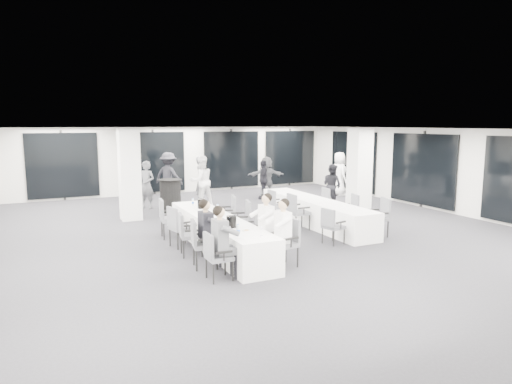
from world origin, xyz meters
The scene contains 43 objects.
room centered at (0.89, 1.11, 1.39)m, with size 14.04×16.04×2.84m.
column_left centered at (-2.80, 3.20, 1.40)m, with size 0.60×0.60×2.80m, color white.
column_right centered at (4.20, 1.00, 1.40)m, with size 0.60×0.60×2.80m, color white.
banquet_table_main centered at (-1.51, -1.06, 0.38)m, with size 0.90×5.00×0.75m, color white.
banquet_table_side centered at (1.97, 0.17, 0.38)m, with size 0.90×5.00×0.75m, color white.
cocktail_table centered at (-1.36, 3.92, 0.56)m, with size 0.79×0.79×1.10m.
chair_main_left_near centered at (-2.34, -3.14, 0.53)m, with size 0.47×0.53×0.92m.
chair_main_left_second centered at (-2.34, -2.30, 0.57)m, with size 0.58×0.62×1.00m.
chair_main_left_mid centered at (-2.34, -1.33, 0.55)m, with size 0.55×0.59×0.96m.
chair_main_left_fourth centered at (-2.34, -0.56, 0.56)m, with size 0.59×0.62×0.99m.
chair_main_left_far centered at (-2.35, 0.45, 0.58)m, with size 0.57×0.62×1.02m.
chair_main_right_near centered at (-0.67, -2.93, 0.57)m, with size 0.56×0.61×1.00m.
chair_main_right_second centered at (-0.68, -2.16, 0.51)m, with size 0.47×0.52×0.90m.
chair_main_right_mid centered at (-0.68, -1.25, 0.49)m, with size 0.51×0.54×0.86m.
chair_main_right_fourth centered at (-0.67, -0.60, 0.58)m, with size 0.62×0.65×1.01m.
chair_main_right_far centered at (-0.67, 0.37, 0.57)m, with size 0.62×0.65×1.01m.
chair_side_left_near centered at (1.15, -1.89, 0.51)m, with size 0.54×0.57×0.90m.
chair_side_left_mid centered at (1.14, -0.20, 0.58)m, with size 0.53×0.59×1.02m.
chair_side_left_far centered at (1.14, 1.05, 0.55)m, with size 0.49×0.55×0.96m.
chair_side_right_near centered at (2.81, -1.72, 0.58)m, with size 0.61×0.64×1.01m.
chair_side_right_mid centered at (2.80, -0.44, 0.53)m, with size 0.56×0.59×0.93m.
chair_side_right_far centered at (2.80, 1.05, 0.52)m, with size 0.49×0.54×0.92m.
seated_guest_a centered at (-2.17, -3.14, 0.81)m, with size 0.50×0.38×1.44m.
seated_guest_b centered at (-2.17, -2.31, 0.81)m, with size 0.50×0.38×1.44m.
seated_guest_c centered at (-0.84, -2.94, 0.81)m, with size 0.50×0.38×1.44m.
seated_guest_d centered at (-0.84, -2.16, 0.81)m, with size 0.50×0.38×1.44m.
standing_guest_a centered at (0.12, 5.04, 0.99)m, with size 0.72×0.58×1.99m, color #525559.
standing_guest_b centered at (-0.06, 4.55, 1.02)m, with size 0.99×0.60×2.04m, color white.
standing_guest_c centered at (-0.74, 6.57, 1.04)m, with size 1.34×0.68×2.08m, color black.
standing_guest_d centered at (2.63, 4.97, 0.87)m, with size 1.02×0.57×1.73m, color black.
standing_guest_e centered at (5.86, 4.45, 1.01)m, with size 0.98×0.59×2.02m, color white.
standing_guest_f centered at (3.03, 5.50, 0.92)m, with size 1.69×0.65×1.84m, color #525559.
standing_guest_g centered at (-1.96, 4.82, 0.95)m, with size 0.69×0.56×1.89m, color #525559.
standing_guest_h centered at (4.12, 2.43, 0.87)m, with size 0.83×0.51×1.73m, color black.
ice_bucket_near centered at (-1.61, -2.15, 0.87)m, with size 0.22×0.22×0.25m, color black.
ice_bucket_far centered at (-1.48, 0.24, 0.87)m, with size 0.22×0.22×0.25m, color black.
water_bottle_a centered at (-1.76, -2.88, 0.86)m, with size 0.07×0.07×0.23m, color silver.
water_bottle_b centered at (-1.32, -0.55, 0.86)m, with size 0.07×0.07×0.22m, color silver.
water_bottle_c centered at (-1.57, 0.72, 0.85)m, with size 0.06×0.06×0.19m, color silver.
plate_a centered at (-1.65, -2.53, 0.76)m, with size 0.21×0.21×0.03m.
plate_b centered at (-1.44, -2.58, 0.76)m, with size 0.18×0.18×0.03m.
plate_c centered at (-1.48, -1.68, 0.76)m, with size 0.20×0.20×0.03m.
wine_glass centered at (-1.34, -3.08, 0.90)m, with size 0.07×0.07×0.20m.
Camera 1 is at (-5.18, -11.02, 2.97)m, focal length 32.00 mm.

